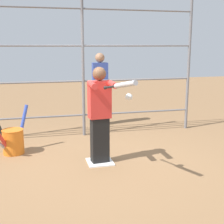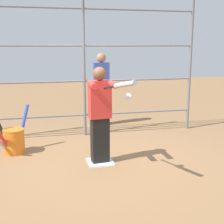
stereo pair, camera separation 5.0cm
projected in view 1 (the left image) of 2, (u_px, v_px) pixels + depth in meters
ground_plane at (100, 162)px, 4.96m from camera, size 24.00×24.00×0.00m
home_plate at (100, 162)px, 4.96m from camera, size 0.40×0.40×0.02m
fence_backstop at (83, 64)px, 6.17m from camera, size 4.66×0.06×2.94m
batter at (100, 113)px, 4.77m from camera, size 0.39×0.53×1.51m
baseball_bat_swinging at (123, 85)px, 3.88m from camera, size 0.25×0.80×0.21m
softball_in_flight at (129, 97)px, 4.13m from camera, size 0.10×0.10×0.10m
bat_bucket at (12, 140)px, 5.31m from camera, size 0.83×0.71×0.80m
bystander_behind_fence at (100, 88)px, 7.14m from camera, size 0.34×0.21×1.66m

